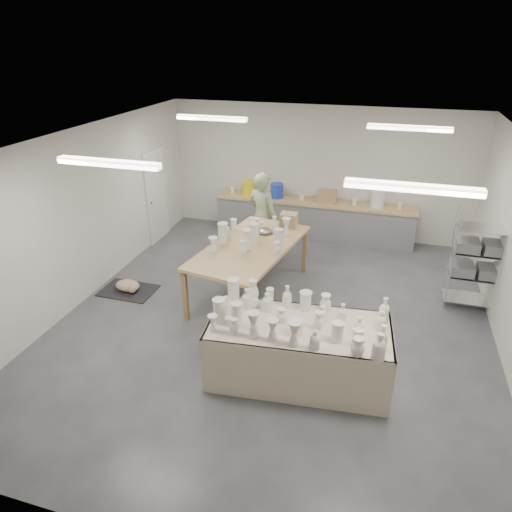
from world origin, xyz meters
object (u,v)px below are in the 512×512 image
(drying_table, at_px, (298,349))
(potter, at_px, (262,217))
(work_table, at_px, (254,243))
(red_stool, at_px, (265,239))

(drying_table, relative_size, potter, 1.34)
(potter, bearing_deg, work_table, 118.22)
(drying_table, xyz_separation_m, potter, (-1.50, 3.53, 0.48))
(work_table, bearing_deg, red_stool, 107.63)
(work_table, height_order, potter, potter)
(drying_table, distance_m, potter, 3.86)
(work_table, xyz_separation_m, red_stool, (-0.23, 1.67, -0.67))
(potter, relative_size, red_stool, 3.94)
(drying_table, distance_m, work_table, 2.53)
(red_stool, bearing_deg, potter, -90.00)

